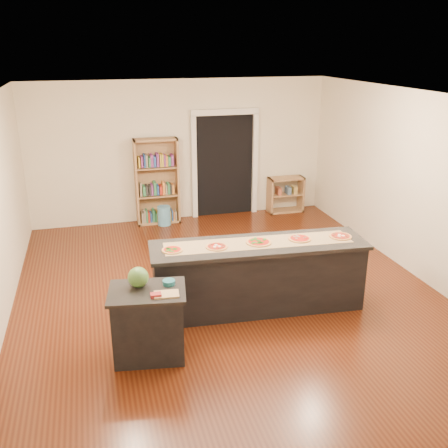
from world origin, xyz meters
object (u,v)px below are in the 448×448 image
object	(u,v)px
side_counter	(149,323)
watermelon	(138,277)
kitchen_island	(258,276)
low_shelf	(285,194)
bookshelf	(157,182)
waste_bin	(164,216)

from	to	relation	value
side_counter	watermelon	bearing A→B (deg)	133.04
kitchen_island	low_shelf	bearing A→B (deg)	67.57
side_counter	bookshelf	xyz separation A→B (m)	(0.75, 4.56, 0.43)
waste_bin	watermelon	xyz separation A→B (m)	(-0.92, -4.27, 0.78)
side_counter	waste_bin	bearing A→B (deg)	87.87
waste_bin	watermelon	world-z (taller)	watermelon
kitchen_island	bookshelf	distance (m)	3.92
waste_bin	kitchen_island	bearing A→B (deg)	-78.60
kitchen_island	waste_bin	distance (m)	3.73
bookshelf	low_shelf	size ratio (longest dim) A/B	2.26
side_counter	low_shelf	xyz separation A→B (m)	(3.49, 4.55, -0.05)
bookshelf	watermelon	bearing A→B (deg)	-100.57
side_counter	low_shelf	world-z (taller)	side_counter
kitchen_island	side_counter	world-z (taller)	kitchen_island
bookshelf	watermelon	distance (m)	4.52
side_counter	watermelon	xyz separation A→B (m)	(-0.08, 0.11, 0.54)
low_shelf	waste_bin	bearing A→B (deg)	-176.55
side_counter	watermelon	distance (m)	0.55
watermelon	low_shelf	bearing A→B (deg)	51.16
kitchen_island	watermelon	world-z (taller)	watermelon
kitchen_island	side_counter	xyz separation A→B (m)	(-1.57, -0.74, -0.05)
kitchen_island	bookshelf	size ratio (longest dim) A/B	1.68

